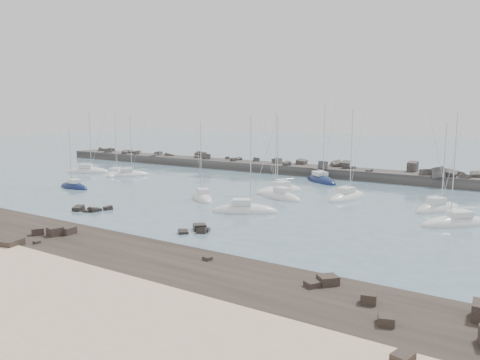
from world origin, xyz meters
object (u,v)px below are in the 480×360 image
object	(u,v)px
sailboat_0	(88,172)
sailboat_5	(279,191)
sailboat_3	(129,175)
sailboat_10	(456,224)
sailboat_4	(202,198)
sailboat_11	(438,209)
sailboat_2	(74,187)
sailboat_8	(280,197)
sailboat_6	(245,211)
sailboat_7	(321,181)
sailboat_9	(347,198)
sailboat_1	(116,174)

from	to	relation	value
sailboat_0	sailboat_5	xyz separation A→B (m)	(45.06, 1.30, -0.01)
sailboat_3	sailboat_10	bearing A→B (deg)	-7.38
sailboat_4	sailboat_11	distance (m)	32.57
sailboat_0	sailboat_2	xyz separation A→B (m)	(14.02, -14.26, -0.02)
sailboat_8	sailboat_3	bearing A→B (deg)	173.13
sailboat_2	sailboat_11	xyz separation A→B (m)	(55.18, 14.69, 0.02)
sailboat_6	sailboat_8	bearing A→B (deg)	94.54
sailboat_0	sailboat_5	world-z (taller)	sailboat_5
sailboat_2	sailboat_8	xyz separation A→B (m)	(33.73, 10.97, 0.01)
sailboat_4	sailboat_7	xyz separation A→B (m)	(7.68, 25.77, 0.00)
sailboat_2	sailboat_4	bearing A→B (deg)	9.26
sailboat_3	sailboat_9	xyz separation A→B (m)	(45.38, 0.82, 0.01)
sailboat_8	sailboat_0	bearing A→B (deg)	176.07
sailboat_2	sailboat_7	world-z (taller)	sailboat_7
sailboat_2	sailboat_10	distance (m)	58.94
sailboat_9	sailboat_5	bearing A→B (deg)	-176.48
sailboat_0	sailboat_10	xyz separation A→B (m)	(72.48, -6.82, -0.02)
sailboat_1	sailboat_3	distance (m)	3.36
sailboat_1	sailboat_9	distance (m)	48.74
sailboat_3	sailboat_4	distance (m)	29.88
sailboat_8	sailboat_9	distance (m)	9.97
sailboat_4	sailboat_8	world-z (taller)	sailboat_8
sailboat_1	sailboat_7	xyz separation A→B (m)	(38.62, 14.62, 0.02)
sailboat_6	sailboat_10	bearing A→B (deg)	17.74
sailboat_5	sailboat_10	world-z (taller)	sailboat_5
sailboat_6	sailboat_7	bearing A→B (deg)	94.83
sailboat_4	sailboat_9	world-z (taller)	sailboat_9
sailboat_1	sailboat_0	bearing A→B (deg)	-173.39
sailboat_1	sailboat_5	distance (m)	37.58
sailboat_3	sailboat_5	size ratio (longest dim) A/B	0.94
sailboat_0	sailboat_5	bearing A→B (deg)	1.65
sailboat_1	sailboat_2	size ratio (longest dim) A/B	1.19
sailboat_4	sailboat_8	xyz separation A→B (m)	(9.32, 6.99, 0.00)
sailboat_0	sailboat_2	size ratio (longest dim) A/B	1.25
sailboat_1	sailboat_4	xyz separation A→B (m)	(30.95, -11.14, 0.02)
sailboat_5	sailboat_0	bearing A→B (deg)	-178.35
sailboat_1	sailboat_6	distance (m)	43.91
sailboat_3	sailboat_4	world-z (taller)	sailboat_3
sailboat_8	sailboat_9	xyz separation A→B (m)	(8.46, 5.27, -0.00)
sailboat_7	sailboat_8	world-z (taller)	sailboat_7
sailboat_3	sailboat_4	xyz separation A→B (m)	(27.60, -11.44, 0.01)
sailboat_1	sailboat_5	size ratio (longest dim) A/B	0.95
sailboat_11	sailboat_1	bearing A→B (deg)	179.59
sailboat_6	sailboat_7	distance (m)	30.04
sailboat_0	sailboat_6	bearing A→B (deg)	-16.54
sailboat_2	sailboat_6	bearing A→B (deg)	-0.31
sailboat_4	sailboat_9	xyz separation A→B (m)	(17.78, 12.26, 0.00)
sailboat_4	sailboat_1	bearing A→B (deg)	160.20
sailboat_2	sailboat_7	xyz separation A→B (m)	(32.09, 29.75, 0.01)
sailboat_7	sailboat_11	distance (m)	27.57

